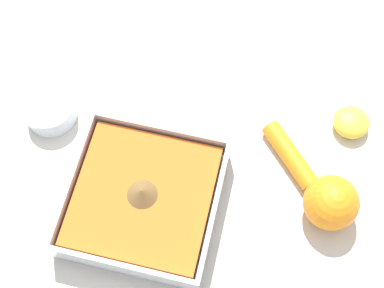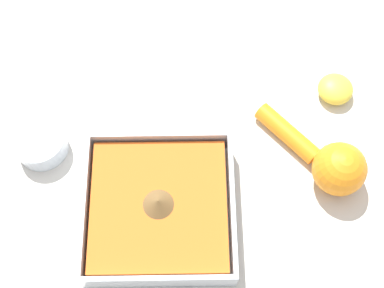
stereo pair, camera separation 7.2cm
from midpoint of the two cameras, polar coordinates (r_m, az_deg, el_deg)
The scene contains 5 objects.
ground_plane at distance 0.73m, azimuth -7.10°, elevation -5.83°, with size 4.00×4.00×0.00m, color beige.
square_dish at distance 0.70m, azimuth -6.47°, elevation -7.25°, with size 0.19×0.19×0.06m.
spice_bowl at distance 0.77m, azimuth -18.45°, elevation -0.26°, with size 0.07×0.07×0.03m.
lemon_squeezer at distance 0.72m, azimuth 11.84°, elevation -2.34°, with size 0.14×0.14×0.07m.
lemon_half at distance 0.79m, azimuth 12.57°, elevation 5.46°, with size 0.05×0.05×0.03m.
Camera 2 is at (-0.05, 0.23, 0.69)m, focal length 50.00 mm.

